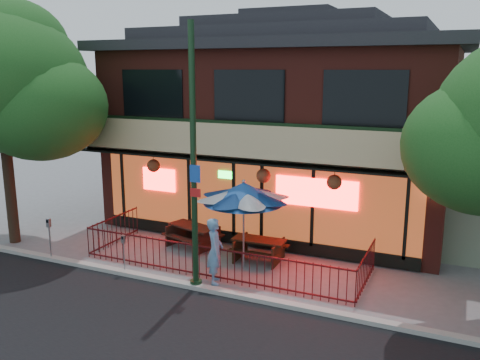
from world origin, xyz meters
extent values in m
plane|color=gray|center=(0.00, 0.00, 0.00)|extent=(80.00, 80.00, 0.00)
cube|color=#999993|center=(0.00, -0.50, 0.06)|extent=(80.00, 0.25, 0.12)
cube|color=maroon|center=(0.00, 7.20, 3.25)|extent=(12.00, 8.00, 6.50)
cube|color=#59230F|center=(0.00, 3.18, 1.65)|extent=(11.00, 0.06, 2.60)
cube|color=#FF0C0C|center=(2.30, 3.10, 2.10)|extent=(2.60, 0.04, 0.90)
cube|color=#FF0C0C|center=(-3.40, 3.10, 2.00)|extent=(1.30, 0.04, 0.80)
cube|color=tan|center=(0.00, 2.70, 3.55)|extent=(12.20, 1.33, 1.26)
cube|color=black|center=(-3.60, 3.18, 5.00)|extent=(2.40, 0.06, 1.60)
cube|color=black|center=(0.00, 3.18, 5.00)|extent=(2.40, 0.06, 1.60)
cube|color=black|center=(3.60, 3.18, 5.00)|extent=(2.40, 0.06, 1.60)
cube|color=black|center=(0.00, 3.15, 0.25)|extent=(11.00, 0.12, 0.40)
cube|color=#FFC672|center=(5.60, 3.02, 2.55)|extent=(0.18, 0.18, 0.32)
cube|color=#410E11|center=(0.00, 0.20, 0.95)|extent=(8.40, 0.04, 0.04)
cube|color=#410E11|center=(0.00, 0.20, 0.12)|extent=(8.40, 0.04, 0.04)
cube|color=#410E11|center=(-4.20, 1.50, 0.95)|extent=(0.04, 2.60, 0.04)
cube|color=#410E11|center=(4.20, 1.50, 0.95)|extent=(0.04, 2.60, 0.04)
cylinder|color=#410E11|center=(0.00, 0.20, 0.50)|extent=(0.02, 0.02, 1.00)
cylinder|color=#16321A|center=(0.00, -0.40, 3.50)|extent=(0.16, 0.16, 7.00)
cylinder|color=#16321A|center=(0.00, -0.40, 0.10)|extent=(0.32, 0.32, 0.20)
cube|color=#194CB2|center=(0.12, -0.55, 3.20)|extent=(0.30, 0.02, 0.45)
cube|color=red|center=(0.12, -0.55, 2.70)|extent=(0.30, 0.02, 0.22)
cylinder|color=black|center=(-7.50, 0.30, 2.56)|extent=(0.36, 0.36, 5.12)
ellipsoid|color=#194C19|center=(-7.30, 0.70, 6.56)|extent=(3.64, 3.64, 2.98)
cube|color=black|center=(-2.30, 2.59, 0.35)|extent=(0.40, 1.20, 0.70)
cube|color=black|center=(-1.03, 2.21, 0.35)|extent=(0.40, 1.20, 0.70)
cube|color=black|center=(-1.66, 2.40, 0.70)|extent=(1.84, 1.16, 0.06)
cube|color=black|center=(-1.81, 1.90, 0.42)|extent=(1.71, 0.73, 0.05)
cube|color=black|center=(-1.52, 2.90, 0.42)|extent=(1.71, 0.73, 0.05)
cube|color=black|center=(0.18, 2.12, 0.33)|extent=(0.09, 1.17, 0.67)
cube|color=black|center=(1.45, 2.16, 0.33)|extent=(0.09, 1.17, 0.67)
cube|color=black|center=(0.81, 2.14, 0.67)|extent=(1.64, 0.73, 0.05)
cube|color=black|center=(0.83, 1.64, 0.40)|extent=(1.63, 0.30, 0.05)
cube|color=black|center=(0.80, 2.64, 0.40)|extent=(1.63, 0.30, 0.05)
cylinder|color=gray|center=(0.60, 1.45, 1.23)|extent=(0.06, 0.06, 2.47)
cone|color=#1B4895|center=(0.60, 1.45, 2.30)|extent=(2.36, 2.36, 0.62)
sphere|color=gray|center=(0.60, 1.45, 2.64)|extent=(0.11, 0.11, 0.11)
imported|color=#669ACC|center=(0.34, 0.10, 0.93)|extent=(0.68, 0.80, 1.86)
cylinder|color=gray|center=(-2.37, -0.40, 0.47)|extent=(0.04, 0.04, 0.94)
cube|color=gray|center=(-2.37, -0.40, 1.04)|extent=(0.11, 0.10, 0.24)
cube|color=black|center=(-2.37, -0.44, 1.09)|extent=(0.07, 0.01, 0.09)
cylinder|color=#95979D|center=(-5.10, -0.48, 0.54)|extent=(0.05, 0.05, 1.09)
cube|color=#95979D|center=(-5.10, -0.48, 1.20)|extent=(0.13, 0.11, 0.28)
cube|color=black|center=(-5.10, -0.53, 1.26)|extent=(0.08, 0.01, 0.10)
camera|label=1|loc=(6.39, -11.66, 5.83)|focal=38.00mm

